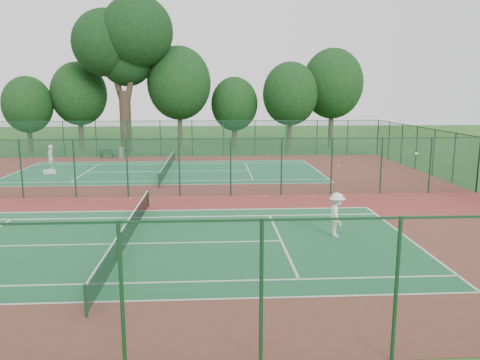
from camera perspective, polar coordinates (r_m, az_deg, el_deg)
The scene contains 20 objects.
ground at distance 28.64m, azimuth -10.40°, elevation -1.99°, with size 120.00×120.00×0.00m, color #245319.
red_pad at distance 28.64m, azimuth -10.40°, elevation -1.98°, with size 40.00×36.00×0.01m, color maroon.
court_near at distance 20.04m, azimuth -13.54°, elevation -7.57°, with size 23.77×10.97×0.01m, color #1C5A34.
court_far at distance 37.42m, azimuth -8.74°, elevation 1.04°, with size 23.77×10.97×0.01m, color #216845.
fence_north at distance 46.09m, azimuth -7.77°, elevation 5.05°, with size 40.00×0.09×3.50m.
fence_south at distance 11.27m, azimuth -22.12°, elevation -13.25°, with size 40.00×0.09×3.50m.
fence_east at distance 32.53m, azimuth 27.07°, elevation 1.67°, with size 0.09×36.00×3.50m.
fence_divider at distance 28.31m, azimuth -10.52°, elevation 1.49°, with size 40.00×0.09×3.50m.
tennis_net_near at distance 19.89m, azimuth -13.60°, elevation -6.12°, with size 0.10×12.90×0.97m.
tennis_net_far at distance 37.34m, azimuth -8.77°, elevation 1.84°, with size 0.10×12.90×0.97m.
player_near at distance 20.63m, azimuth 11.69°, elevation -4.17°, with size 1.24×0.71×1.92m, color white.
player_far at distance 41.05m, azimuth -22.10°, elevation 2.62°, with size 0.72×0.47×1.96m, color white.
trash_bin at distance 45.97m, azimuth -14.32°, elevation 3.25°, with size 0.57×0.57×1.03m, color gray.
bench at distance 46.10m, azimuth -15.97°, elevation 3.11°, with size 1.47×0.74×0.87m.
kit_bag at distance 38.79m, azimuth -22.18°, elevation 0.95°, with size 0.88×0.33×0.33m, color silver.
stray_ball_a at distance 28.02m, azimuth 3.01°, elevation -2.02°, with size 0.07×0.07×0.07m, color yellow.
stray_ball_b at distance 28.17m, azimuth 8.93°, elevation -2.06°, with size 0.07×0.07×0.07m, color #CCD932.
stray_ball_c at distance 28.18m, azimuth -13.22°, elevation -2.21°, with size 0.08×0.08×0.08m, color #A8C62E.
big_tree at distance 50.69m, azimuth -14.01°, elevation 15.98°, with size 10.26×7.51×15.76m.
evergreen_row at distance 52.44m, azimuth -6.66°, elevation 3.81°, with size 39.00×5.00×12.00m, color black, non-canonical shape.
Camera 1 is at (3.58, -27.73, 6.18)m, focal length 35.00 mm.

